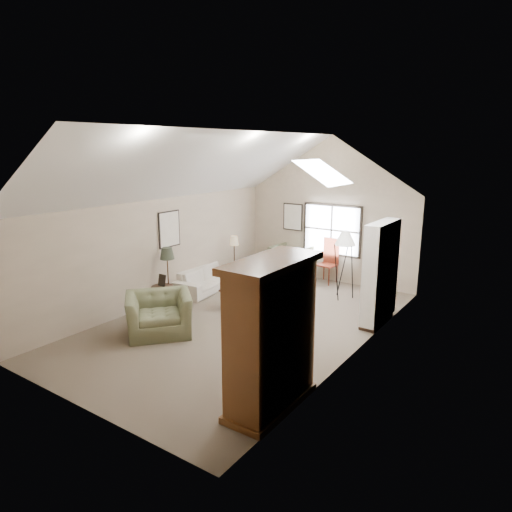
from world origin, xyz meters
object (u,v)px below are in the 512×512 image
Objects in this scene: armchair_far at (292,261)px; armchair_near at (159,314)px; side_table at (163,296)px; side_chair at (327,261)px; coffee_table at (244,300)px; armoire at (271,335)px; sofa at (207,279)px.

armchair_near is at bearing 91.45° from armchair_far.
side_chair reaches higher than side_table.
coffee_table is at bearing -95.22° from side_chair.
side_table is at bearing 75.57° from armchair_far.
armoire is 4.94m from side_table.
coffee_table is at bearing 26.90° from side_table.
armchair_near is 1.03× the size of side_chair.
side_chair reaches higher than sofa.
armchair_far is (1.26, 2.30, 0.18)m from sofa.
side_table is (-1.26, -3.90, -0.22)m from armchair_far.
sofa is 3.99× the size of side_table.
armchair_far is 1.05× the size of coffee_table.
armchair_far reaches higher than coffee_table.
coffee_table is at bearing 102.15° from armchair_far.
armchair_near is 5.05m from armchair_far.
sofa is 3.33m from side_chair.
armchair_far reaches higher than side_table.
armoire is 2.20× the size of coffee_table.
side_table is (-1.08, 1.15, -0.15)m from armchair_near.
side_table is (-4.38, 2.12, -0.84)m from armoire.
armoire reaches higher than armchair_far.
sofa is at bearing 62.92° from armchair_near.
armoire is at bearing -25.87° from side_table.
armchair_far reaches higher than sofa.
side_chair is (-2.07, 6.10, -0.49)m from armoire.
sofa reaches higher than side_table.
sofa is 2.96m from armchair_near.
armoire is at bearing -65.74° from side_chair.
sofa reaches higher than coffee_table.
armoire is 6.46m from side_chair.
coffee_table and side_table have the same top height.
armchair_near is 2.13m from coffee_table.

